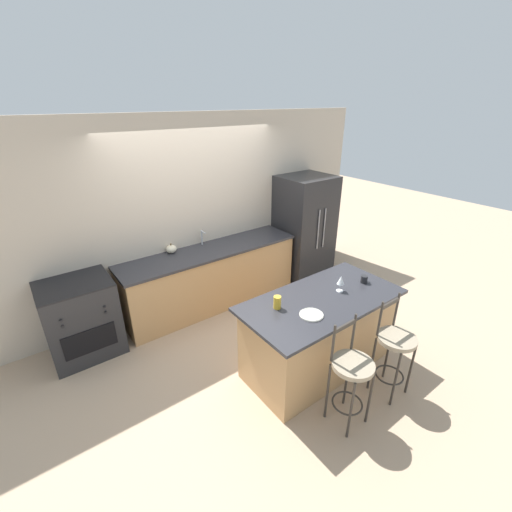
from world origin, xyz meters
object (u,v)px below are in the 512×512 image
bar_stool_near (351,373)px  bar_stool_far (394,347)px  refrigerator (304,227)px  wine_glass (341,280)px  tumbler_cup (277,302)px  coffee_mug (364,279)px  pumpkin_decoration (171,249)px  oven_range (81,318)px  dinner_plate (311,315)px

bar_stool_near → bar_stool_far: bearing=-2.1°
refrigerator → bar_stool_near: 3.10m
bar_stool_near → wine_glass: 1.02m
wine_glass → tumbler_cup: 0.79m
tumbler_cup → refrigerator: bearing=40.0°
refrigerator → coffee_mug: 2.04m
pumpkin_decoration → oven_range: bearing=-169.6°
bar_stool_near → tumbler_cup: bar_stool_near is taller
bar_stool_far → tumbler_cup: bearing=133.6°
bar_stool_far → pumpkin_decoration: 3.05m
oven_range → pumpkin_decoration: bearing=10.4°
refrigerator → bar_stool_far: 2.80m
refrigerator → coffee_mug: refrigerator is taller
bar_stool_far → wine_glass: (-0.05, 0.71, 0.46)m
dinner_plate → pumpkin_decoration: 2.30m
tumbler_cup → wine_glass: bearing=-11.1°
oven_range → bar_stool_far: (2.40, -2.58, 0.10)m
coffee_mug → tumbler_cup: tumbler_cup is taller
refrigerator → pumpkin_decoration: 2.28m
coffee_mug → pumpkin_decoration: 2.58m
bar_stool_near → coffee_mug: bar_stool_near is taller
refrigerator → tumbler_cup: 2.59m
pumpkin_decoration → coffee_mug: bearing=-56.3°
coffee_mug → pumpkin_decoration: size_ratio=0.74×
dinner_plate → tumbler_cup: tumbler_cup is taller
refrigerator → coffee_mug: (-0.83, -1.86, 0.09)m
oven_range → coffee_mug: 3.36m
oven_range → pumpkin_decoration: 1.40m
dinner_plate → pumpkin_decoration: (-0.47, 2.25, 0.04)m
bar_stool_far → dinner_plate: bar_stool_far is taller
oven_range → dinner_plate: bearing=-48.7°
oven_range → dinner_plate: 2.71m
dinner_plate → tumbler_cup: size_ratio=1.75×
refrigerator → tumbler_cup: size_ratio=12.70×
refrigerator → bar_stool_far: bearing=-114.6°
dinner_plate → tumbler_cup: (-0.19, 0.30, 0.06)m
oven_range → tumbler_cup: (1.58, -1.71, 0.50)m
coffee_mug → tumbler_cup: bearing=170.5°
refrigerator → dinner_plate: size_ratio=7.26×
bar_stool_far → pumpkin_decoration: bar_stool_far is taller
bar_stool_far → bar_stool_near: bearing=177.9°
dinner_plate → wine_glass: bearing=14.2°
wine_glass → coffee_mug: 0.38m
bar_stool_far → dinner_plate: (-0.64, 0.56, 0.34)m
oven_range → bar_stool_near: bar_stool_near is taller
wine_glass → pumpkin_decoration: 2.36m
bar_stool_near → pumpkin_decoration: bearing=99.3°
dinner_plate → coffee_mug: coffee_mug is taller
dinner_plate → wine_glass: size_ratio=1.28×
refrigerator → dinner_plate: 2.66m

